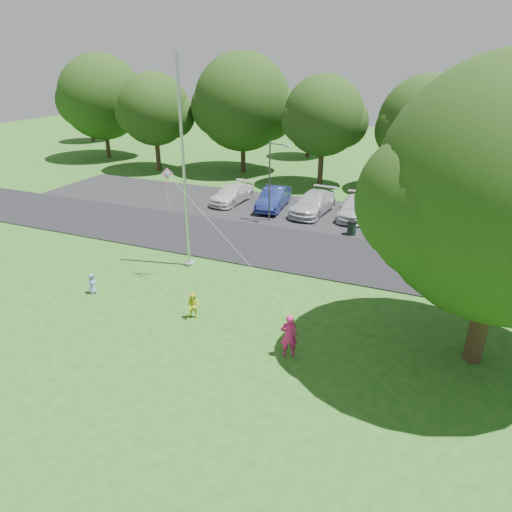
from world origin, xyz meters
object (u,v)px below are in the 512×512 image
at_px(woman, 289,336).
at_px(kite, 172,188).
at_px(big_tree, 505,198).
at_px(child_yellow, 193,306).
at_px(street_lamp, 272,175).
at_px(trash_can, 352,228).
at_px(flagpole, 185,186).
at_px(child_blue, 92,284).

relative_size(woman, kite, 0.22).
height_order(big_tree, child_yellow, big_tree).
relative_size(street_lamp, woman, 3.09).
distance_m(street_lamp, child_yellow, 12.77).
bearing_deg(trash_can, big_tree, -58.88).
xyz_separation_m(flagpole, big_tree, (13.18, -3.16, 1.75)).
relative_size(child_yellow, kite, 0.15).
bearing_deg(street_lamp, flagpole, -90.53).
distance_m(flagpole, kite, 1.75).
distance_m(flagpole, street_lamp, 8.17).
xyz_separation_m(street_lamp, woman, (5.75, -13.34, -2.25)).
distance_m(child_blue, kite, 5.63).
bearing_deg(woman, flagpole, -61.65).
distance_m(trash_can, big_tree, 13.55).
bearing_deg(street_lamp, child_yellow, -73.82).
bearing_deg(kite, trash_can, 21.38).
distance_m(trash_can, woman, 12.84).
bearing_deg(child_blue, street_lamp, 1.62).
bearing_deg(kite, child_blue, -170.24).
distance_m(trash_can, child_yellow, 12.57).
height_order(street_lamp, trash_can, street_lamp).
bearing_deg(woman, trash_can, -112.97).
xyz_separation_m(woman, kite, (-6.84, 3.71, 3.70)).
xyz_separation_m(street_lamp, big_tree, (11.71, -11.13, 2.84)).
bearing_deg(woman, street_lamp, -91.64).
bearing_deg(trash_can, street_lamp, 174.48).
xyz_separation_m(big_tree, child_yellow, (-10.35, -1.32, -5.36)).
distance_m(flagpole, child_yellow, 6.41).
height_order(street_lamp, child_blue, street_lamp).
distance_m(big_tree, kite, 12.97).
height_order(street_lamp, kite, kite).
xyz_separation_m(trash_can, woman, (0.45, -12.83, 0.38)).
xyz_separation_m(flagpole, child_yellow, (2.83, -4.48, -3.61)).
bearing_deg(street_lamp, woman, -56.77).
bearing_deg(woman, child_blue, -31.06).
height_order(big_tree, kite, big_tree).
xyz_separation_m(street_lamp, trash_can, (5.31, -0.51, -2.63)).
bearing_deg(child_blue, flagpole, -10.19).
bearing_deg(kite, street_lamp, 49.95).
distance_m(street_lamp, trash_can, 5.94).
bearing_deg(child_blue, kite, -27.35).
height_order(flagpole, child_yellow, flagpole).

